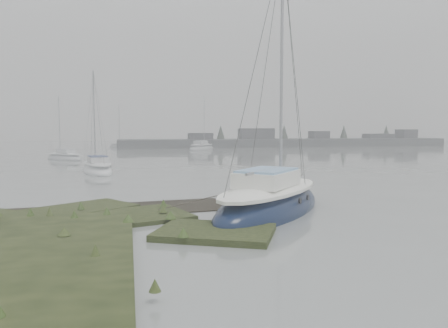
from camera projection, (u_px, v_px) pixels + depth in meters
ground at (151, 162)px, 43.06m from camera, size 160.00×160.00×0.00m
far_shoreline at (291, 142)px, 79.75m from camera, size 60.00×8.00×4.15m
sailboat_main at (270, 204)px, 16.95m from camera, size 7.23×7.74×11.28m
sailboat_white at (97, 169)px, 32.36m from camera, size 3.24×6.11×8.21m
sailboat_far_a at (64, 158)px, 45.91m from camera, size 4.79×4.81×7.21m
sailboat_far_b at (202, 148)px, 67.78m from camera, size 5.65×6.25×8.98m
sailboat_far_c at (123, 146)px, 74.80m from camera, size 5.72×4.97×8.10m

